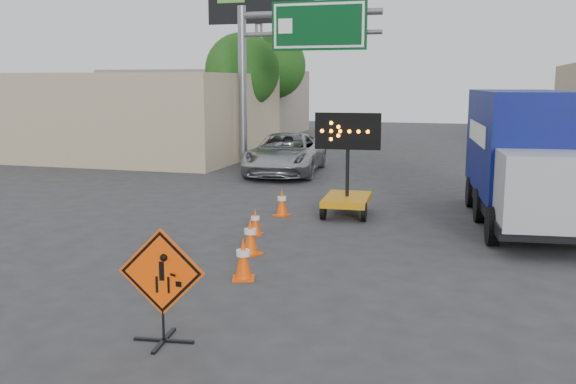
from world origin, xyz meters
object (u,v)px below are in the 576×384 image
at_px(construction_sign, 162,283).
at_px(box_truck, 524,165).
at_px(pickup_truck, 286,154).
at_px(arrow_board, 347,193).

bearing_deg(construction_sign, box_truck, 53.37).
bearing_deg(pickup_truck, arrow_board, -67.38).
relative_size(construction_sign, arrow_board, 0.59).
xyz_separation_m(construction_sign, box_truck, (5.30, 9.56, 0.67)).
bearing_deg(arrow_board, construction_sign, -98.59).
height_order(arrow_board, box_truck, box_truck).
xyz_separation_m(construction_sign, pickup_truck, (-3.18, 16.60, -0.07)).
relative_size(arrow_board, box_truck, 0.38).
bearing_deg(construction_sign, pickup_truck, 93.21).
bearing_deg(arrow_board, box_truck, -0.82).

